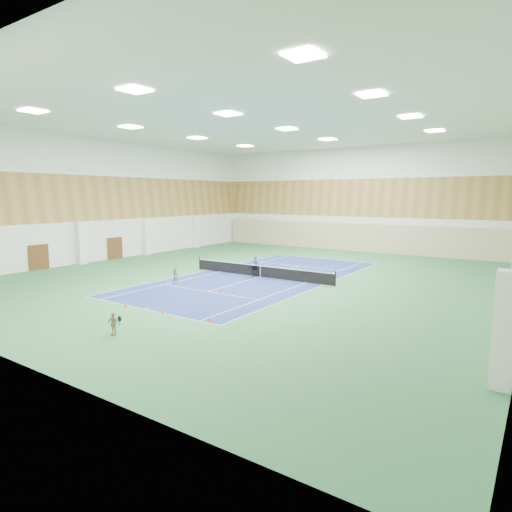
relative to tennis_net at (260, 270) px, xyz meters
The scene contains 22 objects.
ground 0.55m from the tennis_net, ahead, with size 40.00×40.00×0.00m, color #2D693E.
room_shell 5.45m from the tennis_net, ahead, with size 36.00×40.00×12.00m, color white, non-canonical shape.
wood_cladding 7.45m from the tennis_net, ahead, with size 36.00×40.00×8.00m, color #A2793C, non-canonical shape.
ceiling_light_grid 11.37m from the tennis_net, ahead, with size 21.40×25.40×0.06m, color white, non-canonical shape.
court_surface 0.55m from the tennis_net, ahead, with size 10.97×23.77×0.01m, color navy.
tennis_balls_scatter 0.50m from the tennis_net, ahead, with size 10.57×22.77×0.07m, color #CBE226, non-canonical shape.
tennis_net is the anchor object (origin of this frame).
back_curtain 19.78m from the tennis_net, 90.00° to the left, with size 35.40×0.16×3.20m, color #C6B793.
door_left_a 19.63m from the tennis_net, 155.94° to the right, with size 0.08×1.80×2.20m, color #593319.
door_left_b 17.93m from the tennis_net, behind, with size 0.08×1.80×2.20m, color #593319.
coach 1.07m from the tennis_net, 144.93° to the left, with size 0.57×0.37×1.56m, color navy.
child_court 6.82m from the tennis_net, 121.42° to the right, with size 0.58×0.45×1.20m, color #94949C.
child_apron 15.91m from the tennis_net, 81.83° to the right, with size 0.62×0.26×1.06m, color tan.
ball_cart 0.67m from the tennis_net, 116.21° to the right, with size 0.55×0.55×0.95m, color black, non-canonical shape.
cone_svc_a 7.76m from the tennis_net, 116.04° to the right, with size 0.19×0.19×0.21m, color #F6450C.
cone_svc_b 6.52m from the tennis_net, 103.06° to the right, with size 0.22×0.22×0.24m, color #FE4E0D.
cone_svc_c 6.41m from the tennis_net, 81.19° to the right, with size 0.20×0.20×0.22m, color #E43D0C.
cone_svc_d 6.84m from the tennis_net, 63.66° to the right, with size 0.21×0.21×0.24m, color orange.
cone_base_a 12.24m from the tennis_net, 110.91° to the right, with size 0.21×0.21×0.24m, color #F75B0D.
cone_base_b 12.22m from the tennis_net, 96.36° to the right, with size 0.22×0.22×0.24m, color #FA4D0D.
cone_base_c 11.98m from the tennis_net, 83.07° to the right, with size 0.21×0.21×0.23m, color #FF530D.
cone_base_d 12.50m from the tennis_net, 68.57° to the right, with size 0.23×0.23×0.25m, color #FF4B0D.
Camera 1 is at (18.49, -27.88, 6.39)m, focal length 30.00 mm.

